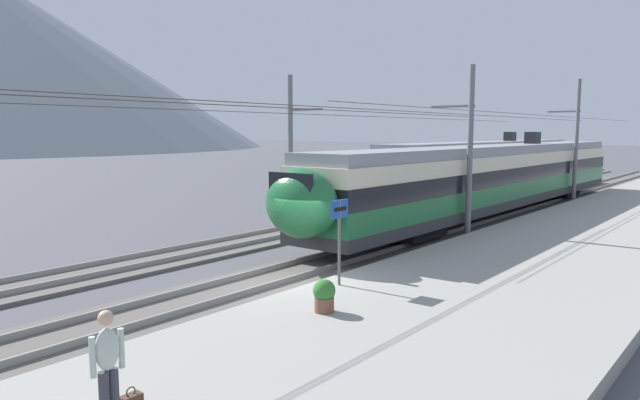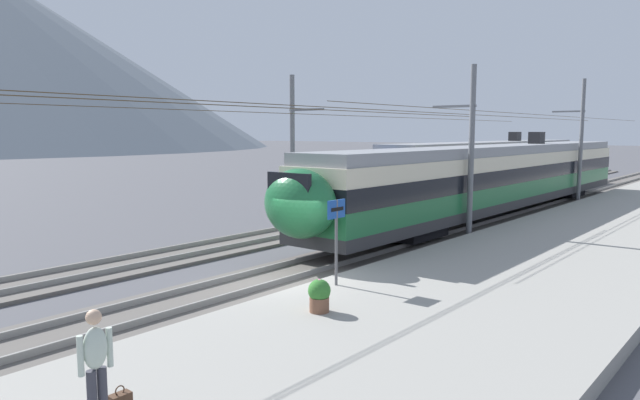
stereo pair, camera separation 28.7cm
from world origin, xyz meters
name	(u,v)px [view 1 (the left image)]	position (x,y,z in m)	size (l,w,h in m)	color
ground_plane	(286,289)	(0.00, 0.00, 0.00)	(400.00, 400.00, 0.00)	#4C4C51
platform_slab	(442,317)	(0.00, -4.99, 0.20)	(120.00, 7.85, 0.39)	gray
track_near	(265,282)	(0.00, 0.87, 0.07)	(120.00, 3.00, 0.28)	#5B5651
track_far	(164,259)	(0.00, 5.92, 0.07)	(120.00, 3.00, 0.28)	#5B5651
train_near_platform	(496,176)	(17.55, 0.87, 2.23)	(33.29, 2.92, 4.27)	#2D2D30
train_far_track	(485,164)	(27.87, 5.92, 2.23)	(28.63, 2.96, 4.27)	#2D2D30
catenary_mast_mid	(467,149)	(10.49, -0.67, 3.83)	(45.89, 1.97, 7.30)	slate
catenary_mast_east	(574,140)	(26.00, -0.68, 4.07)	(45.89, 1.97, 7.80)	slate
catenary_mast_far_side	(293,147)	(8.82, 7.59, 3.82)	(45.89, 2.12, 7.28)	slate
platform_sign	(339,223)	(0.16, -1.81, 2.11)	(0.70, 0.08, 2.34)	#59595B
passenger_walking	(108,362)	(-7.93, -3.85, 1.34)	(0.53, 0.22, 1.69)	#383842
potted_plant_platform_edge	(324,294)	(-1.94, -2.97, 0.82)	(0.53, 0.53, 0.77)	brown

